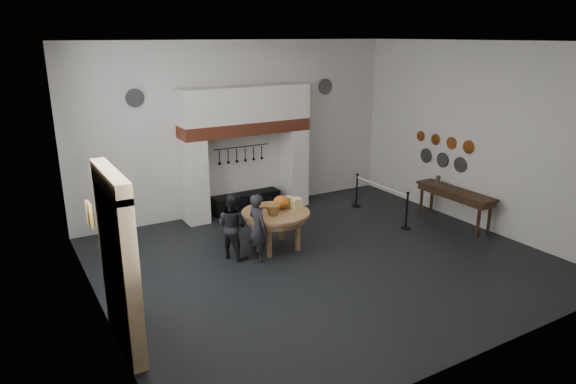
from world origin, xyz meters
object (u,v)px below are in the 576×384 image
iron_range (246,202)px  work_table (276,213)px  side_table (455,191)px  barrier_post_near (407,211)px  visitor_near (258,227)px  visitor_far (232,226)px  barrier_post_far (357,191)px

iron_range → work_table: bearing=-101.8°
side_table → barrier_post_near: 1.38m
work_table → side_table: bearing=-11.0°
visitor_near → visitor_far: (-0.40, 0.40, -0.01)m
iron_range → side_table: size_ratio=0.86×
iron_range → visitor_near: 3.26m
work_table → barrier_post_far: barrier_post_far is taller
visitor_far → barrier_post_near: size_ratio=1.61×
work_table → barrier_post_near: bearing=-9.4°
visitor_far → barrier_post_near: (4.42, -0.61, -0.27)m
work_table → visitor_near: visitor_near is taller
visitor_near → barrier_post_far: (4.02, 1.79, -0.29)m
iron_range → work_table: size_ratio=1.25×
work_table → barrier_post_near: barrier_post_near is taller
iron_range → side_table: side_table is taller
barrier_post_far → barrier_post_near: bearing=-90.0°
visitor_near → visitor_far: bearing=37.2°
barrier_post_near → barrier_post_far: 2.00m
visitor_far → side_table: size_ratio=0.66×
barrier_post_far → work_table: bearing=-157.0°
side_table → barrier_post_near: same height
visitor_far → barrier_post_near: visitor_far is taller
visitor_far → side_table: (5.68, -0.96, 0.15)m
work_table → side_table: (4.65, -0.91, 0.03)m
visitor_near → side_table: (5.28, -0.56, 0.13)m
barrier_post_near → work_table: bearing=170.6°
visitor_far → barrier_post_far: 4.64m
visitor_near → barrier_post_near: (4.02, -0.21, -0.29)m
work_table → visitor_far: size_ratio=1.05×
iron_range → visitor_near: size_ratio=1.29×
visitor_far → side_table: visitor_far is taller
iron_range → side_table: (4.10, -3.55, 0.62)m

